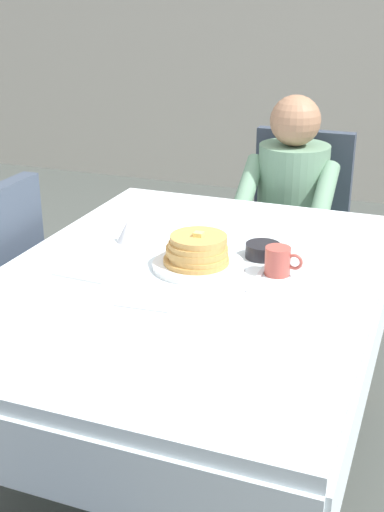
{
  "coord_description": "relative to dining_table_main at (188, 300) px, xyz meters",
  "views": [
    {
      "loc": [
        0.66,
        -1.71,
        1.54
      ],
      "look_at": [
        0.01,
        0.02,
        0.79
      ],
      "focal_mm": 47.26,
      "sensor_mm": 36.0,
      "label": 1
    }
  ],
  "objects": [
    {
      "name": "plate_breakfast",
      "position": [
        0.02,
        0.05,
        0.1
      ],
      "size": [
        0.28,
        0.28,
        0.02
      ],
      "primitive_type": "cylinder",
      "color": "white",
      "rests_on": "dining_table_main"
    },
    {
      "name": "cup_coffee",
      "position": [
        0.25,
        0.09,
        0.13
      ],
      "size": [
        0.11,
        0.08,
        0.08
      ],
      "color": "#B24C42",
      "rests_on": "dining_table_main"
    },
    {
      "name": "bowl_butter",
      "position": [
        0.18,
        0.2,
        0.11
      ],
      "size": [
        0.11,
        0.11,
        0.04
      ],
      "primitive_type": "cylinder",
      "color": "black",
      "rests_on": "dining_table_main"
    },
    {
      "name": "chair_diner",
      "position": [
        0.08,
        1.17,
        -0.12
      ],
      "size": [
        0.44,
        0.45,
        0.93
      ],
      "rotation": [
        0.0,
        0.0,
        3.14
      ],
      "color": "#384251",
      "rests_on": "ground"
    },
    {
      "name": "napkin_folded",
      "position": [
        -0.28,
        -0.1,
        0.09
      ],
      "size": [
        0.18,
        0.13,
        0.01
      ],
      "primitive_type": "cube",
      "rotation": [
        0.0,
        0.0,
        -0.04
      ],
      "color": "white",
      "rests_on": "dining_table_main"
    },
    {
      "name": "ground_plane",
      "position": [
        0.0,
        0.0,
        -0.65
      ],
      "size": [
        14.0,
        14.0,
        0.0
      ],
      "primitive_type": "plane",
      "color": "#474C47"
    },
    {
      "name": "spoon_near_edge",
      "position": [
        -0.03,
        -0.27,
        0.09
      ],
      "size": [
        0.15,
        0.03,
        0.0
      ],
      "primitive_type": "cube",
      "rotation": [
        0.0,
        0.0,
        0.09
      ],
      "color": "silver",
      "rests_on": "dining_table_main"
    },
    {
      "name": "syrup_pitcher",
      "position": [
        -0.28,
        0.18,
        0.13
      ],
      "size": [
        0.08,
        0.08,
        0.07
      ],
      "color": "silver",
      "rests_on": "dining_table_main"
    },
    {
      "name": "knife_right_of_plate",
      "position": [
        0.21,
        0.03,
        0.09
      ],
      "size": [
        0.01,
        0.2,
        0.0
      ],
      "primitive_type": "cube",
      "rotation": [
        0.0,
        0.0,
        1.58
      ],
      "color": "silver",
      "rests_on": "dining_table_main"
    },
    {
      "name": "dining_table_main",
      "position": [
        0.0,
        0.0,
        0.0
      ],
      "size": [
        1.12,
        1.52,
        0.74
      ],
      "color": "silver",
      "rests_on": "ground"
    },
    {
      "name": "fork_left_of_plate",
      "position": [
        -0.17,
        0.03,
        0.09
      ],
      "size": [
        0.03,
        0.18,
        0.0
      ],
      "primitive_type": "cube",
      "rotation": [
        0.0,
        0.0,
        1.48
      ],
      "color": "silver",
      "rests_on": "dining_table_main"
    },
    {
      "name": "breakfast_stack",
      "position": [
        0.01,
        0.05,
        0.15
      ],
      "size": [
        0.2,
        0.2,
        0.1
      ],
      "color": "tan",
      "rests_on": "plate_breakfast"
    },
    {
      "name": "diner_person",
      "position": [
        0.08,
        1.01,
        0.02
      ],
      "size": [
        0.4,
        0.43,
        1.12
      ],
      "rotation": [
        0.0,
        0.0,
        3.14
      ],
      "color": "gray",
      "rests_on": "ground"
    }
  ]
}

